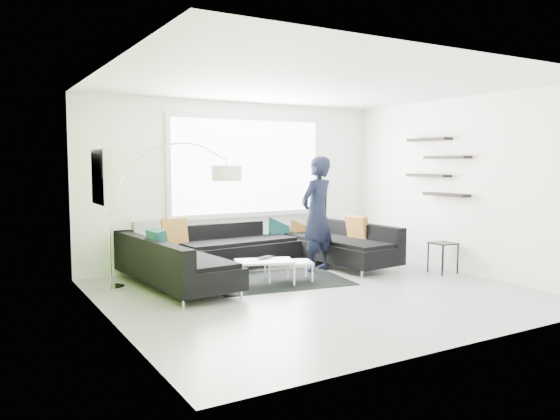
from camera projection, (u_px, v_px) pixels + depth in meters
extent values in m
plane|color=gray|center=(317.00, 293.00, 7.43)|extent=(5.50, 5.50, 0.00)
cube|color=white|center=(237.00, 184.00, 9.45)|extent=(5.50, 0.04, 2.80)
cube|color=white|center=(467.00, 201.00, 5.15)|extent=(5.50, 0.04, 2.80)
cube|color=white|center=(109.00, 196.00, 5.92)|extent=(0.04, 5.00, 2.80)
cube|color=white|center=(461.00, 186.00, 8.69)|extent=(0.04, 5.00, 2.80)
cube|color=silver|center=(319.00, 84.00, 7.18)|extent=(5.50, 5.00, 0.04)
cube|color=#7FB72D|center=(110.00, 196.00, 5.92)|extent=(0.01, 5.00, 2.80)
cube|color=white|center=(248.00, 166.00, 9.49)|extent=(2.96, 0.06, 1.68)
cube|color=white|center=(102.00, 177.00, 6.45)|extent=(0.12, 0.66, 0.66)
cube|color=black|center=(437.00, 167.00, 8.95)|extent=(0.20, 1.24, 0.95)
cube|color=black|center=(263.00, 262.00, 8.59)|extent=(4.13, 2.78, 0.41)
cube|color=black|center=(263.00, 239.00, 8.56)|extent=(4.13, 2.78, 0.31)
cube|color=brown|center=(263.00, 235.00, 8.55)|extent=(3.51, 0.54, 0.43)
cube|color=black|center=(277.00, 280.00, 8.19)|extent=(2.22, 1.76, 0.01)
cube|color=white|center=(277.00, 271.00, 8.03)|extent=(1.22, 0.94, 0.35)
cube|color=black|center=(443.00, 258.00, 8.72)|extent=(0.38, 0.38, 0.49)
imported|color=black|center=(317.00, 214.00, 8.81)|extent=(0.96, 0.87, 1.87)
imported|color=black|center=(267.00, 258.00, 8.03)|extent=(0.45, 0.42, 0.02)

